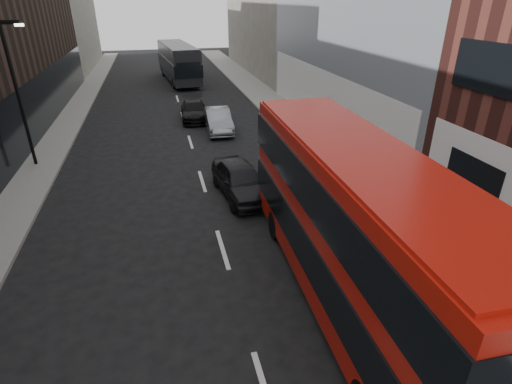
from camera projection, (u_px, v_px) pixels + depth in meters
sidewalk_right at (282, 113)px, 30.62m from camera, size 3.00×80.00×0.15m
sidewalk_left at (66, 127)px, 27.29m from camera, size 2.00×80.00×0.15m
building_left_mid at (4, 14)px, 27.84m from camera, size 5.00×24.00×14.00m
building_left_far at (63, 12)px, 47.24m from camera, size 5.00×20.00×13.00m
street_lamp at (18, 86)px, 19.33m from camera, size 1.06×0.22×7.00m
red_bus at (354, 223)px, 10.76m from camera, size 3.03×11.73×4.71m
grey_bus at (178, 62)px, 41.55m from camera, size 3.84×11.72×3.72m
car_a at (240, 180)px, 17.76m from camera, size 2.30×4.70×1.54m
car_b at (218, 120)px, 26.43m from camera, size 1.70×4.52×1.47m
car_c at (194, 110)px, 28.96m from camera, size 2.08×4.64×1.32m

